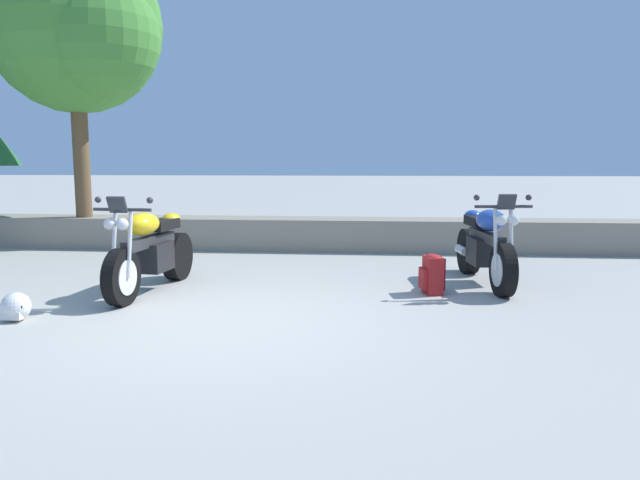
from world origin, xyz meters
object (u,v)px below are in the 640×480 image
(leafy_tree_mid_left, at_px, (80,29))
(motorcycle_blue_centre, at_px, (485,246))
(motorcycle_yellow_near_left, at_px, (150,251))
(rider_backpack, at_px, (432,273))
(rider_helmet, at_px, (16,307))

(leafy_tree_mid_left, bearing_deg, motorcycle_blue_centre, -21.79)
(motorcycle_yellow_near_left, relative_size, motorcycle_blue_centre, 1.00)
(motorcycle_yellow_near_left, xyz_separation_m, rider_backpack, (3.32, 0.19, -0.24))
(motorcycle_yellow_near_left, relative_size, rider_backpack, 4.40)
(rider_helmet, distance_m, leafy_tree_mid_left, 6.18)
(leafy_tree_mid_left, bearing_deg, rider_helmet, -71.65)
(motorcycle_yellow_near_left, distance_m, rider_backpack, 3.33)
(rider_backpack, relative_size, rider_helmet, 1.68)
(motorcycle_yellow_near_left, xyz_separation_m, leafy_tree_mid_left, (-2.41, 3.37, 3.30))
(rider_backpack, height_order, leafy_tree_mid_left, leafy_tree_mid_left)
(leafy_tree_mid_left, bearing_deg, motorcycle_yellow_near_left, -54.43)
(motorcycle_blue_centre, bearing_deg, leafy_tree_mid_left, 158.21)
(motorcycle_blue_centre, bearing_deg, rider_backpack, -139.76)
(motorcycle_blue_centre, relative_size, leafy_tree_mid_left, 0.43)
(motorcycle_yellow_near_left, relative_size, rider_helmet, 7.38)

